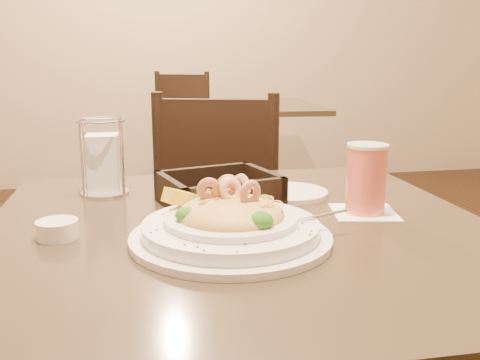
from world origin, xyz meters
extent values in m
cube|color=#453927|center=(0.00, 0.00, 0.73)|extent=(0.90, 0.90, 0.03)
cylinder|color=black|center=(0.46, 2.35, 0.01)|extent=(0.52, 0.52, 0.03)
cylinder|color=black|center=(0.46, 2.35, 0.37)|extent=(0.12, 0.12, 0.68)
cube|color=#453927|center=(0.46, 2.35, 0.73)|extent=(0.95, 0.95, 0.03)
cube|color=black|center=(0.11, 0.91, 0.45)|extent=(0.53, 0.53, 0.04)
cylinder|color=black|center=(0.34, 1.03, 0.21)|extent=(0.04, 0.04, 0.43)
cylinder|color=black|center=(-0.01, 1.13, 0.21)|extent=(0.04, 0.04, 0.43)
cylinder|color=black|center=(0.23, 0.68, 0.21)|extent=(0.04, 0.04, 0.43)
cylinder|color=black|center=(-0.11, 0.79, 0.21)|extent=(0.04, 0.04, 0.43)
cylinder|color=black|center=(0.23, 0.68, 0.70)|extent=(0.04, 0.04, 0.46)
cylinder|color=black|center=(-0.11, 0.79, 0.70)|extent=(0.04, 0.04, 0.46)
cube|color=black|center=(0.06, 0.74, 0.80)|extent=(0.35, 0.14, 0.22)
cube|color=black|center=(0.20, 3.02, 0.45)|extent=(0.55, 0.55, 0.04)
cylinder|color=black|center=(0.44, 3.11, 0.21)|extent=(0.04, 0.04, 0.43)
cylinder|color=black|center=(0.11, 3.26, 0.21)|extent=(0.04, 0.04, 0.43)
cylinder|color=black|center=(0.30, 2.79, 0.21)|extent=(0.04, 0.04, 0.43)
cylinder|color=black|center=(-0.03, 2.93, 0.21)|extent=(0.04, 0.04, 0.43)
cylinder|color=black|center=(0.30, 2.79, 0.70)|extent=(0.04, 0.04, 0.46)
cylinder|color=black|center=(-0.03, 2.93, 0.70)|extent=(0.04, 0.04, 0.46)
cube|color=black|center=(0.13, 2.86, 0.80)|extent=(0.34, 0.17, 0.22)
cylinder|color=white|center=(-0.03, -0.07, 0.75)|extent=(0.33, 0.33, 0.01)
cylinder|color=white|center=(-0.03, -0.07, 0.77)|extent=(0.29, 0.29, 0.02)
cylinder|color=white|center=(-0.03, -0.07, 0.78)|extent=(0.22, 0.22, 0.01)
ellipsoid|color=gold|center=(-0.03, -0.07, 0.79)|extent=(0.18, 0.18, 0.06)
cube|color=yellow|center=(-0.11, -0.01, 0.80)|extent=(0.06, 0.05, 0.04)
cube|color=silver|center=(0.11, -0.08, 0.78)|extent=(0.12, 0.03, 0.01)
cube|color=silver|center=(0.04, -0.08, 0.79)|extent=(0.03, 0.02, 0.00)
torus|color=gold|center=(-0.03, -0.01, 0.80)|extent=(0.03, 0.04, 0.02)
torus|color=gold|center=(-0.04, -0.07, 0.81)|extent=(0.03, 0.03, 0.02)
torus|color=gold|center=(-0.05, -0.05, 0.82)|extent=(0.05, 0.05, 0.04)
torus|color=gold|center=(0.02, -0.09, 0.81)|extent=(0.05, 0.06, 0.04)
torus|color=gold|center=(-0.06, -0.06, 0.82)|extent=(0.05, 0.06, 0.03)
torus|color=gold|center=(-0.03, -0.05, 0.80)|extent=(0.04, 0.04, 0.04)
torus|color=gold|center=(-0.05, -0.01, 0.81)|extent=(0.06, 0.06, 0.03)
torus|color=gold|center=(-0.07, -0.03, 0.79)|extent=(0.05, 0.05, 0.04)
torus|color=gold|center=(-0.07, -0.07, 0.81)|extent=(0.06, 0.06, 0.03)
torus|color=gold|center=(-0.07, -0.10, 0.80)|extent=(0.04, 0.05, 0.04)
torus|color=gold|center=(0.03, -0.09, 0.80)|extent=(0.05, 0.05, 0.03)
torus|color=gold|center=(-0.02, -0.06, 0.80)|extent=(0.04, 0.04, 0.02)
torus|color=gold|center=(0.01, -0.10, 0.82)|extent=(0.03, 0.03, 0.02)
torus|color=gold|center=(-0.01, -0.06, 0.81)|extent=(0.04, 0.04, 0.02)
torus|color=gold|center=(-0.03, -0.08, 0.81)|extent=(0.04, 0.05, 0.02)
torus|color=gold|center=(0.00, -0.02, 0.81)|extent=(0.03, 0.03, 0.01)
torus|color=gold|center=(-0.02, -0.06, 0.81)|extent=(0.05, 0.06, 0.04)
torus|color=gold|center=(-0.04, -0.07, 0.80)|extent=(0.04, 0.04, 0.04)
torus|color=#F0A476|center=(-0.07, -0.06, 0.83)|extent=(0.04, 0.02, 0.04)
torus|color=#F0A476|center=(-0.03, -0.07, 0.83)|extent=(0.05, 0.04, 0.04)
torus|color=#F0A476|center=(-0.01, -0.05, 0.83)|extent=(0.04, 0.05, 0.04)
torus|color=#F0A476|center=(0.00, -0.09, 0.83)|extent=(0.04, 0.03, 0.04)
torus|color=#F0A476|center=(-0.03, -0.06, 0.83)|extent=(0.04, 0.03, 0.04)
torus|color=#F0A476|center=(-0.03, -0.03, 0.83)|extent=(0.04, 0.03, 0.04)
ellipsoid|color=#225B14|center=(0.03, -0.04, 0.80)|extent=(0.03, 0.03, 0.02)
ellipsoid|color=#225B14|center=(-0.07, -0.01, 0.80)|extent=(0.03, 0.03, 0.03)
ellipsoid|color=#225B14|center=(-0.11, -0.09, 0.80)|extent=(0.03, 0.03, 0.03)
ellipsoid|color=#225B14|center=(0.00, -0.14, 0.80)|extent=(0.04, 0.04, 0.03)
cube|color=#266619|center=(-0.15, -0.09, 0.78)|extent=(0.00, 0.00, 0.00)
cube|color=#266619|center=(-0.05, -0.21, 0.78)|extent=(0.00, 0.00, 0.00)
cube|color=#266619|center=(-0.12, -0.17, 0.78)|extent=(0.00, 0.00, 0.00)
cube|color=#266619|center=(-0.09, -0.20, 0.78)|extent=(0.00, 0.00, 0.00)
cube|color=#266619|center=(-0.13, -0.03, 0.78)|extent=(0.00, 0.00, 0.00)
cube|color=#266619|center=(0.05, 0.03, 0.78)|extent=(0.00, 0.00, 0.00)
cube|color=#266619|center=(0.05, 0.01, 0.78)|extent=(0.00, 0.00, 0.00)
cube|color=#266619|center=(0.06, -0.13, 0.78)|extent=(0.00, 0.00, 0.00)
cube|color=#266619|center=(-0.03, -0.18, 0.78)|extent=(0.00, 0.00, 0.00)
cube|color=#266619|center=(0.00, 0.05, 0.78)|extent=(0.00, 0.00, 0.00)
cube|color=#266619|center=(0.08, -0.10, 0.78)|extent=(0.00, 0.00, 0.00)
cube|color=#266619|center=(-0.16, -0.10, 0.78)|extent=(0.00, 0.00, 0.00)
cube|color=#266619|center=(0.08, -0.14, 0.78)|extent=(0.00, 0.00, 0.00)
cube|color=#266619|center=(-0.12, 0.00, 0.78)|extent=(0.00, 0.00, 0.00)
cube|color=#266619|center=(0.07, -0.16, 0.78)|extent=(0.00, 0.00, 0.00)
cube|color=#266619|center=(-0.10, -0.18, 0.78)|extent=(0.00, 0.00, 0.00)
cube|color=white|center=(0.25, 0.03, 0.75)|extent=(0.14, 0.14, 0.00)
cylinder|color=#F16955|center=(0.25, 0.03, 0.81)|extent=(0.08, 0.08, 0.13)
cylinder|color=white|center=(0.25, 0.03, 0.88)|extent=(0.08, 0.08, 0.01)
cube|color=black|center=(-0.02, 0.16, 0.75)|extent=(0.26, 0.23, 0.02)
cube|color=black|center=(0.08, 0.19, 0.78)|extent=(0.06, 0.18, 0.04)
cube|color=black|center=(-0.12, 0.13, 0.78)|extent=(0.06, 0.18, 0.04)
cube|color=black|center=(-0.04, 0.24, 0.78)|extent=(0.22, 0.07, 0.04)
cube|color=black|center=(0.01, 0.08, 0.78)|extent=(0.22, 0.07, 0.04)
cylinder|color=silver|center=(-0.25, 0.28, 0.75)|extent=(0.10, 0.10, 0.01)
torus|color=silver|center=(-0.25, 0.28, 0.91)|extent=(0.10, 0.10, 0.01)
cube|color=white|center=(-0.25, 0.28, 0.81)|extent=(0.08, 0.08, 0.13)
cylinder|color=silver|center=(-0.29, 0.24, 0.83)|extent=(0.01, 0.01, 0.16)
cylinder|color=silver|center=(-0.21, 0.24, 0.83)|extent=(0.01, 0.01, 0.16)
cylinder|color=silver|center=(-0.29, 0.32, 0.83)|extent=(0.01, 0.01, 0.16)
cylinder|color=silver|center=(-0.21, 0.32, 0.83)|extent=(0.01, 0.01, 0.16)
cylinder|color=white|center=(0.14, 0.19, 0.75)|extent=(0.18, 0.18, 0.01)
cylinder|color=white|center=(-0.31, 0.00, 0.76)|extent=(0.07, 0.07, 0.03)
camera|label=1|loc=(-0.17, -0.89, 1.04)|focal=40.00mm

